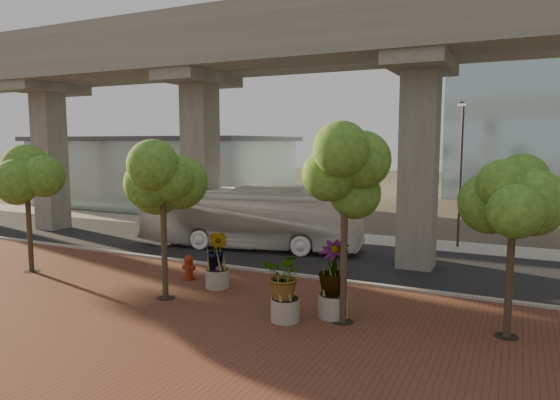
% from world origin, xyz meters
% --- Properties ---
extents(ground, '(160.00, 160.00, 0.00)m').
position_xyz_m(ground, '(0.00, 0.00, 0.00)').
color(ground, '#3D362C').
rests_on(ground, ground).
extents(brick_plaza, '(70.00, 13.00, 0.06)m').
position_xyz_m(brick_plaza, '(0.00, -8.00, 0.03)').
color(brick_plaza, brown).
rests_on(brick_plaza, ground).
extents(asphalt_road, '(90.00, 8.00, 0.04)m').
position_xyz_m(asphalt_road, '(0.00, 2.00, 0.02)').
color(asphalt_road, black).
rests_on(asphalt_road, ground).
extents(curb_strip, '(70.00, 0.25, 0.16)m').
position_xyz_m(curb_strip, '(0.00, -2.00, 0.08)').
color(curb_strip, '#9E9C93').
rests_on(curb_strip, ground).
extents(far_sidewalk, '(90.00, 3.00, 0.06)m').
position_xyz_m(far_sidewalk, '(0.00, 7.50, 0.03)').
color(far_sidewalk, '#9E9C93').
rests_on(far_sidewalk, ground).
extents(transit_viaduct, '(72.00, 5.60, 12.40)m').
position_xyz_m(transit_viaduct, '(0.00, 2.00, 7.29)').
color(transit_viaduct, gray).
rests_on(transit_viaduct, ground).
extents(station_pavilion, '(23.00, 13.00, 6.30)m').
position_xyz_m(station_pavilion, '(-20.00, 16.00, 3.22)').
color(station_pavilion, '#A4B6BB').
rests_on(station_pavilion, ground).
extents(transit_bus, '(12.66, 4.79, 3.44)m').
position_xyz_m(transit_bus, '(-3.12, 2.40, 1.72)').
color(transit_bus, silver).
rests_on(transit_bus, ground).
extents(fire_hydrant, '(0.55, 0.49, 1.09)m').
position_xyz_m(fire_hydrant, '(-2.22, -4.45, 0.58)').
color(fire_hydrant, maroon).
rests_on(fire_hydrant, ground).
extents(planter_front, '(2.10, 2.10, 2.31)m').
position_xyz_m(planter_front, '(3.52, -7.12, 1.46)').
color(planter_front, '#AFA99E').
rests_on(planter_front, ground).
extents(planter_right, '(2.40, 2.40, 2.57)m').
position_xyz_m(planter_right, '(4.80, -6.13, 1.62)').
color(planter_right, '#A49D94').
rests_on(planter_right, ground).
extents(planter_left, '(2.09, 2.09, 2.30)m').
position_xyz_m(planter_left, '(-0.50, -4.92, 1.45)').
color(planter_left, gray).
rests_on(planter_left, ground).
extents(street_tree_far_west, '(3.21, 3.21, 5.67)m').
position_xyz_m(street_tree_far_west, '(-9.38, -6.44, 4.25)').
color(street_tree_far_west, '#4C3F2B').
rests_on(street_tree_far_west, ground).
extents(street_tree_near_west, '(3.40, 3.40, 6.10)m').
position_xyz_m(street_tree_near_west, '(-1.50, -6.92, 4.59)').
color(street_tree_near_west, '#4C3F2B').
rests_on(street_tree_near_west, ground).
extents(street_tree_near_east, '(3.85, 3.85, 6.47)m').
position_xyz_m(street_tree_near_east, '(5.25, -6.42, 4.76)').
color(street_tree_near_east, '#4C3F2B').
rests_on(street_tree_near_east, ground).
extents(street_tree_far_east, '(3.14, 3.14, 5.65)m').
position_xyz_m(street_tree_far_east, '(10.05, -5.47, 4.26)').
color(street_tree_far_east, '#4C3F2B').
rests_on(street_tree_far_east, ground).
extents(streetlamp_west, '(0.46, 1.34, 9.27)m').
position_xyz_m(streetlamp_west, '(-9.20, 5.62, 5.41)').
color(streetlamp_west, '#323338').
rests_on(streetlamp_west, ground).
extents(streetlamp_east, '(0.39, 1.14, 7.90)m').
position_xyz_m(streetlamp_east, '(7.27, 7.39, 4.61)').
color(streetlamp_east, '#303035').
rests_on(streetlamp_east, ground).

